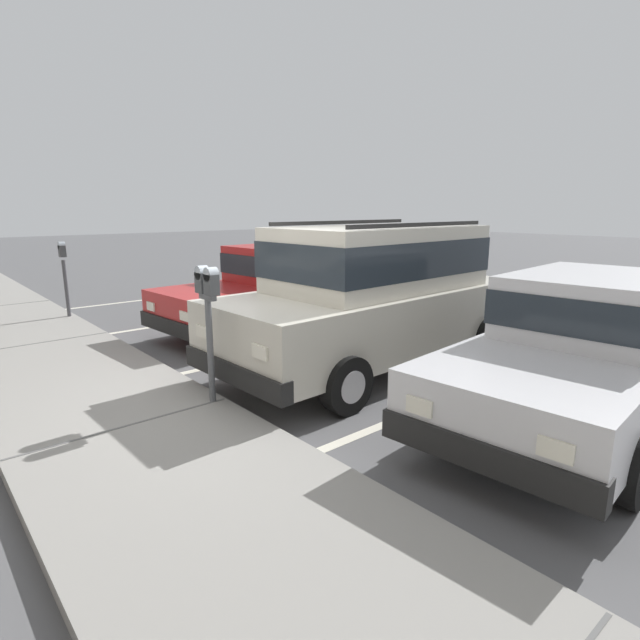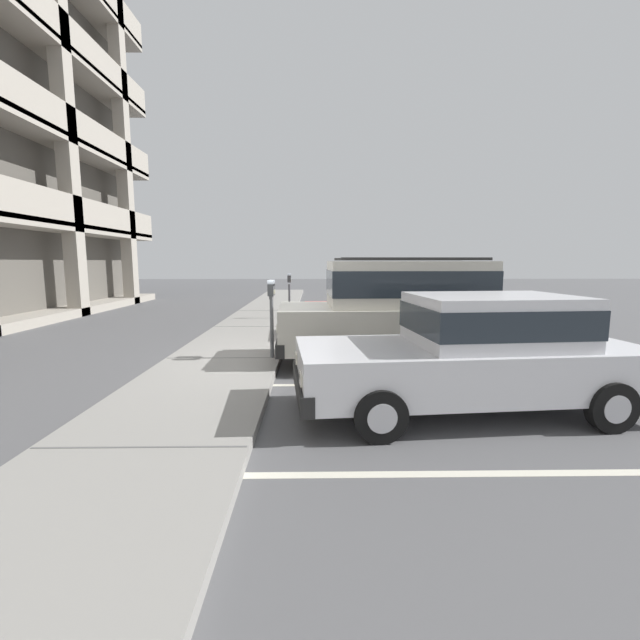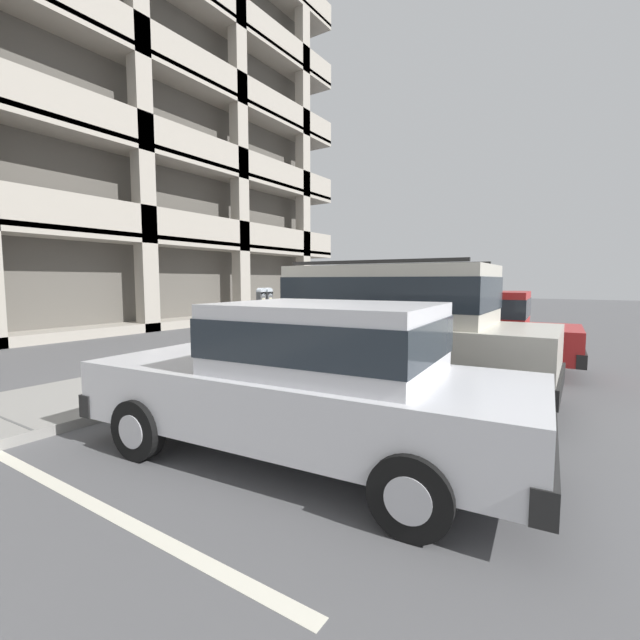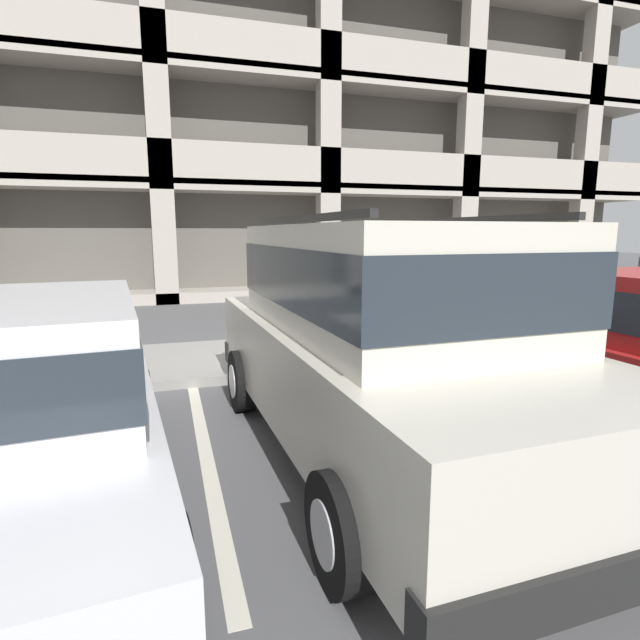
% 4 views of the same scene
% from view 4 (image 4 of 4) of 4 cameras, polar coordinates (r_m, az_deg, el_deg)
% --- Properties ---
extents(ground_plane, '(80.00, 80.00, 0.10)m').
position_cam_4_polar(ground_plane, '(6.49, -1.17, -7.58)').
color(ground_plane, '#565659').
extents(sidewalk, '(40.00, 2.20, 0.12)m').
position_cam_4_polar(sidewalk, '(7.68, -3.89, -3.98)').
color(sidewalk, gray).
rests_on(sidewalk, ground_plane).
extents(parking_stall_lines, '(11.76, 4.80, 0.01)m').
position_cam_4_polar(parking_stall_lines, '(5.86, 16.82, -9.44)').
color(parking_stall_lines, silver).
rests_on(parking_stall_lines, ground_plane).
extents(silver_suv, '(2.13, 4.84, 2.03)m').
position_cam_4_polar(silver_suv, '(4.21, 6.68, -1.38)').
color(silver_suv, beige).
rests_on(silver_suv, ground_plane).
extents(red_sedan, '(2.12, 4.62, 1.54)m').
position_cam_4_polar(red_sedan, '(3.68, -32.08, -8.87)').
color(red_sedan, silver).
rests_on(red_sedan, ground_plane).
extents(parking_meter_near, '(0.35, 0.12, 1.50)m').
position_cam_4_polar(parking_meter_near, '(6.57, -1.78, 4.08)').
color(parking_meter_near, '#595B60').
rests_on(parking_meter_near, sidewalk).
extents(parking_garage, '(32.00, 10.00, 16.25)m').
position_cam_4_polar(parking_garage, '(20.02, -18.38, 25.86)').
color(parking_garage, '#5C5851').
rests_on(parking_garage, ground_plane).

